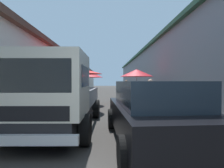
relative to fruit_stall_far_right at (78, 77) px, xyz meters
name	(u,v)px	position (x,y,z in m)	size (l,w,h in m)	color
ground	(111,99)	(5.96, -1.74, -1.67)	(90.00, 90.00, 0.00)	#33302D
building_left_whitewash	(36,78)	(8.21, 5.21, 0.14)	(49.80, 7.50, 3.60)	beige
building_right_concrete	(183,72)	(8.21, -8.69, 0.73)	(49.80, 7.50, 4.77)	gray
fruit_stall_far_right	(78,77)	(0.00, 0.00, 0.00)	(2.45, 2.45, 2.21)	#9E9EA3
fruit_stall_near_right	(137,76)	(3.22, -3.40, 0.11)	(2.20, 2.20, 2.34)	#9E9EA3
fruit_stall_mid_lane	(85,78)	(2.43, -0.06, 0.01)	(2.12, 2.12, 2.24)	#9E9EA3
hatchback_car	(153,112)	(-4.59, -2.49, -0.93)	(3.99, 2.08, 1.45)	black
delivery_truck	(56,97)	(-3.99, -0.07, -0.63)	(4.96, 2.05, 2.08)	black
vendor_by_crates	(150,94)	(-1.05, -3.29, -0.78)	(0.28, 0.62, 1.55)	#232328
vendor_in_shade	(126,88)	(5.32, -2.93, -0.77)	(0.51, 0.44, 1.57)	#665B4C
parked_scooter	(143,94)	(4.83, -4.13, -1.22)	(1.69, 0.45, 1.14)	black
plastic_stool	(159,108)	(-1.24, -3.61, -1.34)	(0.30, 0.30, 0.43)	#194CB2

